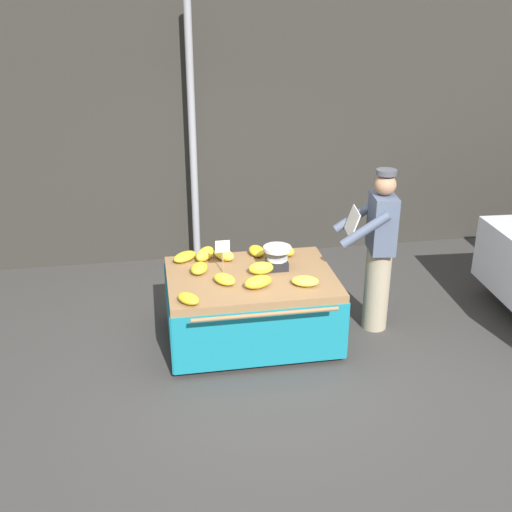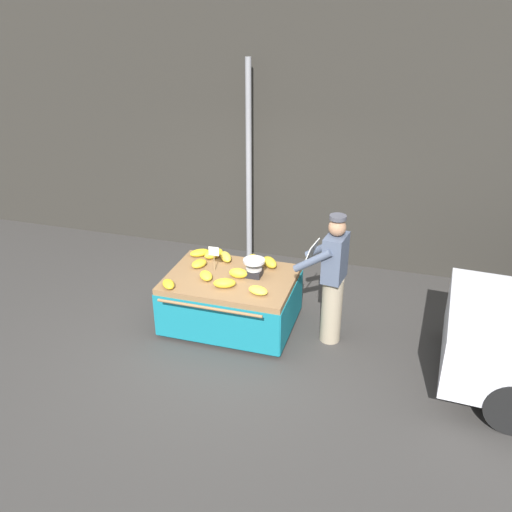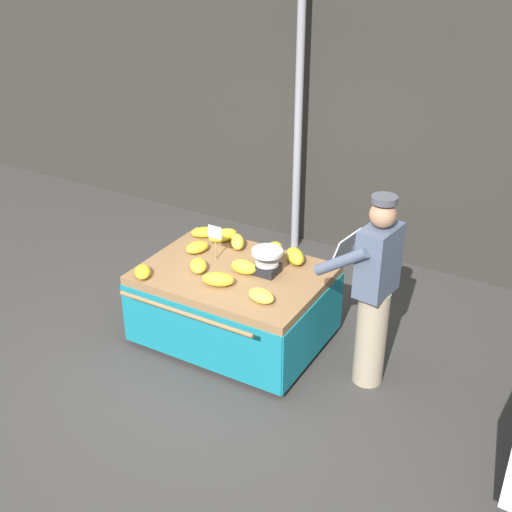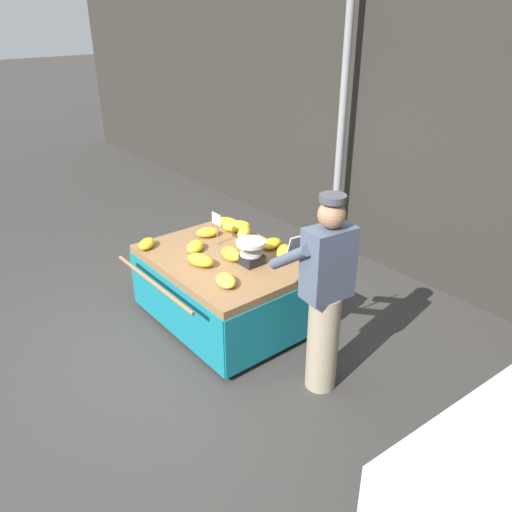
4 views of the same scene
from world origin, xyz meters
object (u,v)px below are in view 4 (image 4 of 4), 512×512
banana_bunch_4 (200,260)px  banana_bunch_3 (226,280)px  banana_bunch_8 (147,244)px  banana_bunch_9 (271,244)px  weighing_scale (251,252)px  banana_bunch_6 (244,233)px  banana_bunch_1 (236,226)px  street_pole (341,130)px  vendor_person (325,296)px  banana_bunch_2 (207,232)px  banana_bunch_0 (284,253)px  banana_cart (225,273)px  banana_bunch_10 (225,222)px  banana_bunch_7 (231,254)px  price_sign (217,222)px  banana_bunch_5 (195,247)px

banana_bunch_4 → banana_bunch_3: bearing=-4.0°
banana_bunch_8 → banana_bunch_9: 1.25m
weighing_scale → banana_bunch_6: bearing=148.3°
banana_bunch_1 → street_pole: bearing=88.9°
banana_bunch_3 → vendor_person: bearing=22.5°
banana_bunch_1 → banana_bunch_2: 0.33m
banana_bunch_0 → banana_bunch_2: (-0.90, -0.28, -0.02)m
banana_cart → banana_bunch_0: 0.64m
banana_bunch_3 → banana_bunch_10: 1.33m
banana_bunch_7 → banana_bunch_9: bearing=85.3°
street_pole → banana_bunch_1: size_ratio=10.70×
banana_bunch_10 → banana_bunch_4: bearing=-49.6°
banana_bunch_0 → banana_bunch_1: (-0.81, 0.04, -0.00)m
banana_bunch_6 → banana_bunch_2: bearing=-136.0°
banana_bunch_8 → vendor_person: vendor_person is taller
banana_bunch_4 → banana_bunch_9: bearing=81.1°
banana_bunch_8 → banana_bunch_7: bearing=33.7°
banana_bunch_3 → banana_bunch_9: 0.87m
banana_bunch_4 → banana_bunch_10: banana_bunch_4 is taller
banana_bunch_8 → price_sign: bearing=57.1°
banana_bunch_2 → weighing_scale: bearing=-2.5°
banana_bunch_1 → banana_bunch_6: (0.19, -0.04, -0.00)m
banana_bunch_3 → banana_bunch_7: banana_bunch_7 is taller
banana_bunch_3 → banana_bunch_0: bearing=94.6°
banana_bunch_0 → banana_bunch_4: (-0.39, -0.71, -0.01)m
vendor_person → banana_bunch_2: bearing=176.5°
banana_bunch_2 → banana_bunch_4: banana_bunch_4 is taller
banana_bunch_1 → banana_bunch_5: banana_bunch_1 is taller
banana_bunch_2 → banana_bunch_9: (0.64, 0.34, -0.00)m
street_pole → price_sign: (0.11, -1.88, -0.63)m
banana_cart → banana_bunch_8: size_ratio=7.01×
banana_bunch_5 → banana_bunch_9: size_ratio=0.98×
banana_bunch_1 → banana_bunch_9: banana_bunch_1 is taller
banana_bunch_1 → banana_bunch_7: (0.51, -0.45, -0.00)m
banana_bunch_7 → banana_bunch_9: size_ratio=0.99×
banana_bunch_8 → street_pole: bearing=83.7°
banana_cart → banana_bunch_7: (0.10, 0.01, 0.25)m
banana_bunch_5 → vendor_person: 1.60m
weighing_scale → banana_bunch_3: size_ratio=1.10×
vendor_person → banana_bunch_4: bearing=-166.1°
banana_bunch_7 → banana_bunch_2: bearing=167.4°
weighing_scale → banana_bunch_10: size_ratio=1.01×
banana_bunch_1 → banana_bunch_7: banana_bunch_1 is taller
banana_bunch_5 → banana_bunch_8: bearing=-137.3°
banana_bunch_2 → banana_bunch_9: bearing=28.3°
banana_bunch_4 → banana_bunch_7: size_ratio=1.14×
banana_bunch_6 → banana_bunch_3: bearing=-47.2°
banana_bunch_2 → banana_bunch_8: bearing=-103.6°
banana_bunch_5 → banana_bunch_10: banana_bunch_5 is taller
price_sign → banana_bunch_1: (-0.14, 0.35, -0.18)m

